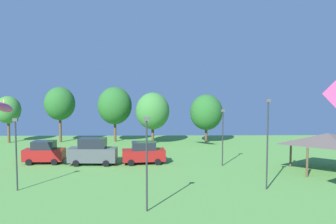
{
  "coord_description": "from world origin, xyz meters",
  "views": [
    {
      "loc": [
        -1.25,
        4.08,
        8.03
      ],
      "look_at": [
        -1.06,
        17.25,
        7.02
      ],
      "focal_mm": 38.0,
      "sensor_mm": 36.0,
      "label": 1
    }
  ],
  "objects_px": {
    "parked_car_leftmost": "(44,152)",
    "treeline_tree_2": "(115,106)",
    "kite_flying_0": "(4,107)",
    "parked_car_second_from_left": "(93,152)",
    "treeline_tree_3": "(153,111)",
    "light_post_3": "(147,158)",
    "treeline_tree_1": "(60,104)",
    "treeline_tree_4": "(206,112)",
    "light_post_2": "(223,134)",
    "light_post_1": "(16,149)",
    "light_post_0": "(267,139)",
    "parked_car_third_from_left": "(144,153)",
    "park_pavilion": "(328,139)",
    "treeline_tree_0": "(8,110)"
  },
  "relations": [
    {
      "from": "light_post_3",
      "to": "treeline_tree_4",
      "type": "bearing_deg",
      "value": 75.34
    },
    {
      "from": "light_post_1",
      "to": "light_post_0",
      "type": "bearing_deg",
      "value": 0.06
    },
    {
      "from": "treeline_tree_1",
      "to": "treeline_tree_3",
      "type": "relative_size",
      "value": 1.11
    },
    {
      "from": "kite_flying_0",
      "to": "light_post_1",
      "type": "bearing_deg",
      "value": -54.97
    },
    {
      "from": "kite_flying_0",
      "to": "treeline_tree_4",
      "type": "distance_m",
      "value": 27.39
    },
    {
      "from": "light_post_0",
      "to": "kite_flying_0",
      "type": "bearing_deg",
      "value": 171.42
    },
    {
      "from": "kite_flying_0",
      "to": "parked_car_second_from_left",
      "type": "bearing_deg",
      "value": 40.81
    },
    {
      "from": "light_post_0",
      "to": "treeline_tree_3",
      "type": "distance_m",
      "value": 23.44
    },
    {
      "from": "parked_car_leftmost",
      "to": "parked_car_second_from_left",
      "type": "distance_m",
      "value": 5.14
    },
    {
      "from": "parked_car_third_from_left",
      "to": "park_pavilion",
      "type": "xyz_separation_m",
      "value": [
        17.17,
        -3.61,
        1.97
      ]
    },
    {
      "from": "light_post_1",
      "to": "treeline_tree_2",
      "type": "relative_size",
      "value": 0.71
    },
    {
      "from": "parked_car_second_from_left",
      "to": "light_post_2",
      "type": "bearing_deg",
      "value": -1.33
    },
    {
      "from": "park_pavilion",
      "to": "treeline_tree_1",
      "type": "distance_m",
      "value": 34.37
    },
    {
      "from": "light_post_1",
      "to": "light_post_3",
      "type": "xyz_separation_m",
      "value": [
        10.06,
        -4.6,
        0.25
      ]
    },
    {
      "from": "parked_car_second_from_left",
      "to": "treeline_tree_3",
      "type": "xyz_separation_m",
      "value": [
        5.67,
        12.82,
        3.16
      ]
    },
    {
      "from": "light_post_1",
      "to": "treeline_tree_2",
      "type": "distance_m",
      "value": 23.84
    },
    {
      "from": "parked_car_leftmost",
      "to": "parked_car_third_from_left",
      "type": "xyz_separation_m",
      "value": [
        10.18,
        -0.21,
        -0.03
      ]
    },
    {
      "from": "parked_car_leftmost",
      "to": "treeline_tree_2",
      "type": "xyz_separation_m",
      "value": [
        5.38,
        14.02,
        3.95
      ]
    },
    {
      "from": "light_post_2",
      "to": "treeline_tree_3",
      "type": "distance_m",
      "value": 15.38
    },
    {
      "from": "parked_car_leftmost",
      "to": "parked_car_third_from_left",
      "type": "distance_m",
      "value": 10.19
    },
    {
      "from": "kite_flying_0",
      "to": "parked_car_second_from_left",
      "type": "xyz_separation_m",
      "value": [
        6.3,
        5.44,
        -4.84
      ]
    },
    {
      "from": "treeline_tree_3",
      "to": "treeline_tree_1",
      "type": "bearing_deg",
      "value": 173.77
    },
    {
      "from": "light_post_0",
      "to": "light_post_2",
      "type": "relative_size",
      "value": 1.24
    },
    {
      "from": "light_post_1",
      "to": "treeline_tree_1",
      "type": "relative_size",
      "value": 0.71
    },
    {
      "from": "treeline_tree_4",
      "to": "park_pavilion",
      "type": "bearing_deg",
      "value": -61.63
    },
    {
      "from": "parked_car_third_from_left",
      "to": "light_post_3",
      "type": "height_order",
      "value": "light_post_3"
    },
    {
      "from": "treeline_tree_1",
      "to": "treeline_tree_0",
      "type": "bearing_deg",
      "value": -176.74
    },
    {
      "from": "light_post_3",
      "to": "treeline_tree_4",
      "type": "height_order",
      "value": "treeline_tree_4"
    },
    {
      "from": "light_post_2",
      "to": "treeline_tree_3",
      "type": "bearing_deg",
      "value": 118.43
    },
    {
      "from": "light_post_1",
      "to": "treeline_tree_3",
      "type": "height_order",
      "value": "treeline_tree_3"
    },
    {
      "from": "parked_car_third_from_left",
      "to": "treeline_tree_1",
      "type": "height_order",
      "value": "treeline_tree_1"
    },
    {
      "from": "treeline_tree_3",
      "to": "kite_flying_0",
      "type": "bearing_deg",
      "value": -123.25
    },
    {
      "from": "light_post_2",
      "to": "light_post_1",
      "type": "bearing_deg",
      "value": -154.74
    },
    {
      "from": "parked_car_third_from_left",
      "to": "park_pavilion",
      "type": "bearing_deg",
      "value": -19.49
    },
    {
      "from": "light_post_0",
      "to": "treeline_tree_3",
      "type": "bearing_deg",
      "value": 113.54
    },
    {
      "from": "parked_car_leftmost",
      "to": "light_post_3",
      "type": "distance_m",
      "value": 17.98
    },
    {
      "from": "park_pavilion",
      "to": "treeline_tree_4",
      "type": "xyz_separation_m",
      "value": [
        -9.15,
        16.94,
        1.13
      ]
    },
    {
      "from": "kite_flying_0",
      "to": "light_post_2",
      "type": "relative_size",
      "value": 0.6
    },
    {
      "from": "parked_car_second_from_left",
      "to": "parked_car_third_from_left",
      "type": "relative_size",
      "value": 1.07
    },
    {
      "from": "parked_car_leftmost",
      "to": "treeline_tree_3",
      "type": "relative_size",
      "value": 0.58
    },
    {
      "from": "light_post_3",
      "to": "treeline_tree_4",
      "type": "relative_size",
      "value": 0.9
    },
    {
      "from": "parked_car_second_from_left",
      "to": "light_post_3",
      "type": "relative_size",
      "value": 0.8
    },
    {
      "from": "light_post_2",
      "to": "park_pavilion",
      "type": "bearing_deg",
      "value": -15.06
    },
    {
      "from": "parked_car_leftmost",
      "to": "treeline_tree_4",
      "type": "relative_size",
      "value": 0.61
    },
    {
      "from": "park_pavilion",
      "to": "light_post_0",
      "type": "xyz_separation_m",
      "value": [
        -7.23,
        -5.5,
        0.81
      ]
    },
    {
      "from": "light_post_0",
      "to": "treeline_tree_4",
      "type": "relative_size",
      "value": 1.04
    },
    {
      "from": "parked_car_third_from_left",
      "to": "light_post_0",
      "type": "xyz_separation_m",
      "value": [
        9.94,
        -9.12,
        2.77
      ]
    },
    {
      "from": "light_post_1",
      "to": "treeline_tree_4",
      "type": "height_order",
      "value": "treeline_tree_4"
    },
    {
      "from": "parked_car_leftmost",
      "to": "park_pavilion",
      "type": "distance_m",
      "value": 27.68
    },
    {
      "from": "parked_car_third_from_left",
      "to": "light_post_2",
      "type": "bearing_deg",
      "value": -15.66
    }
  ]
}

